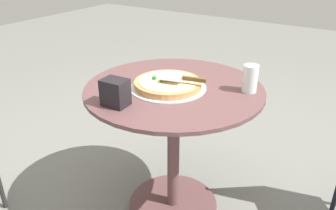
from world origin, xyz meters
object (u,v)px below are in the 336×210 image
object	(u,v)px
patio_table	(174,126)
napkin_dispenser	(115,92)
drinking_cup	(250,79)
pizza_on_tray	(168,84)
pizza_server	(184,78)

from	to	relation	value
patio_table	napkin_dispenser	world-z (taller)	napkin_dispenser
drinking_cup	napkin_dispenser	bearing A→B (deg)	46.49
napkin_dispenser	pizza_on_tray	bearing A→B (deg)	-109.51
pizza_on_tray	napkin_dispenser	size ratio (longest dim) A/B	3.16
pizza_server	drinking_cup	bearing A→B (deg)	-149.61
patio_table	pizza_server	size ratio (longest dim) A/B	3.97
patio_table	drinking_cup	bearing A→B (deg)	-156.06
patio_table	napkin_dispenser	size ratio (longest dim) A/B	7.46
drinking_cup	napkin_dispenser	size ratio (longest dim) A/B	1.10
pizza_on_tray	pizza_server	xyz separation A→B (m)	(-0.08, -0.01, 0.04)
patio_table	pizza_on_tray	bearing A→B (deg)	52.00
patio_table	pizza_server	world-z (taller)	pizza_server
drinking_cup	napkin_dispenser	world-z (taller)	drinking_cup
patio_table	pizza_server	distance (m)	0.28
pizza_server	drinking_cup	distance (m)	0.30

